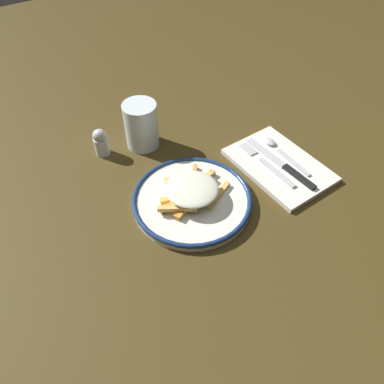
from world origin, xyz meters
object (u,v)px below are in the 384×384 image
Objects in this scene: napkin at (279,165)px; spoon at (279,150)px; salt_shaker at (101,142)px; plate at (192,200)px; fork at (267,164)px; knife at (286,167)px; fries_heap at (190,191)px; water_glass at (140,125)px.

spoon is (0.03, 0.03, 0.01)m from napkin.
plate is at bearing -68.36° from salt_shaker.
plate is 0.20m from fork.
plate is 1.44× the size of fork.
napkin is 1.11× the size of knife.
fork is at bearing -0.57° from fries_heap.
fork is at bearing 0.39° from plate.
water_glass reaches higher than fries_heap.
napkin is 0.34m from water_glass.
knife is 3.01× the size of salt_shaker.
fork is at bearing -39.49° from salt_shaker.
fork is 0.06m from spoon.
fork is 2.52× the size of salt_shaker.
napkin is at bearing 95.01° from knife.
fork is at bearing -48.31° from water_glass.
napkin is at bearing -38.29° from salt_shaker.
fries_heap is 1.14× the size of spoon.
fries_heap is at bearing 172.00° from knife.
napkin is at bearing -23.07° from fork.
napkin is 1.54× the size of spoon.
salt_shaker reaches higher than spoon.
plate reaches higher than napkin.
salt_shaker is at bearing 141.71° from napkin.
fork reaches higher than napkin.
salt_shaker is (-0.33, 0.26, 0.03)m from napkin.
fork is 0.39m from salt_shaker.
spoon is (0.26, 0.02, -0.02)m from fries_heap.
spoon is (0.06, 0.02, 0.00)m from fork.
fork is 1.55× the size of water_glass.
plate is 3.64× the size of salt_shaker.
plate is 1.47× the size of fries_heap.
water_glass is (-0.24, 0.26, 0.04)m from knife.
water_glass is 1.63× the size of salt_shaker.
spoon is 0.42m from salt_shaker.
spoon reaches higher than plate.
plate is 1.09× the size of napkin.
water_glass reaches higher than salt_shaker.
knife is 0.44m from salt_shaker.
fries_heap is (-0.00, 0.00, 0.03)m from plate.
plate is at bearing 177.33° from napkin.
fries_heap reaches higher than fork.
knife is (0.03, -0.03, 0.00)m from fork.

